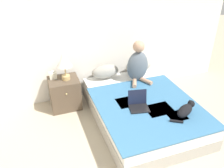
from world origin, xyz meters
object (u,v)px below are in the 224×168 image
object	(u,v)px
pillow_near	(105,71)
cat_tabby	(186,110)
bed	(142,110)
table_lamp	(64,61)
pillow_far	(138,66)
tissue_box	(53,75)
laptop_open	(138,104)
nightstand	(65,93)
person_sitting	(138,64)

from	to	relation	value
pillow_near	cat_tabby	bearing A→B (deg)	-63.46
bed	table_lamp	world-z (taller)	table_lamp
pillow_far	tissue_box	size ratio (longest dim) A/B	3.58
laptop_open	tissue_box	distance (m)	1.54
cat_tabby	pillow_near	bearing A→B (deg)	88.85
pillow_near	cat_tabby	xyz separation A→B (m)	(0.72, -1.44, -0.05)
laptop_open	tissue_box	world-z (taller)	tissue_box
pillow_far	nightstand	size ratio (longest dim) A/B	0.92
person_sitting	nightstand	world-z (taller)	person_sitting
table_lamp	nightstand	bearing A→B (deg)	170.17
table_lamp	pillow_near	bearing A→B (deg)	7.22
cat_tabby	table_lamp	world-z (taller)	table_lamp
laptop_open	nightstand	size ratio (longest dim) A/B	0.60
person_sitting	table_lamp	bearing A→B (deg)	171.32
pillow_near	table_lamp	size ratio (longest dim) A/B	1.04
laptop_open	pillow_near	bearing A→B (deg)	109.88
cat_tabby	laptop_open	xyz separation A→B (m)	(-0.55, 0.39, -0.03)
pillow_far	laptop_open	bearing A→B (deg)	-114.68
bed	table_lamp	bearing A→B (deg)	143.04
nightstand	laptop_open	bearing A→B (deg)	-45.84
tissue_box	pillow_far	bearing A→B (deg)	-0.82
table_lamp	laptop_open	bearing A→B (deg)	-47.10
pillow_near	table_lamp	bearing A→B (deg)	-172.78
pillow_far	cat_tabby	world-z (taller)	pillow_far
person_sitting	cat_tabby	xyz separation A→B (m)	(0.21, -1.16, -0.23)
pillow_far	pillow_near	bearing A→B (deg)	180.00
cat_tabby	laptop_open	bearing A→B (deg)	117.30
cat_tabby	nightstand	distance (m)	2.03
tissue_box	laptop_open	bearing A→B (deg)	-44.61
pillow_near	tissue_box	bearing A→B (deg)	178.60
cat_tabby	tissue_box	size ratio (longest dim) A/B	3.53
cat_tabby	table_lamp	xyz separation A→B (m)	(-1.45, 1.35, 0.40)
pillow_far	tissue_box	distance (m)	1.58
pillow_far	person_sitting	world-z (taller)	person_sitting
cat_tabby	laptop_open	distance (m)	0.67
pillow_near	table_lamp	distance (m)	0.81
tissue_box	bed	bearing A→B (deg)	-35.95
person_sitting	table_lamp	xyz separation A→B (m)	(-1.23, 0.19, 0.16)
bed	table_lamp	distance (m)	1.48
pillow_near	pillow_far	size ratio (longest dim) A/B	1.00
pillow_far	table_lamp	world-z (taller)	table_lamp
pillow_near	tissue_box	size ratio (longest dim) A/B	3.58
pillow_near	laptop_open	distance (m)	1.07
person_sitting	tissue_box	world-z (taller)	person_sitting
cat_tabby	table_lamp	size ratio (longest dim) A/B	1.03
tissue_box	pillow_near	bearing A→B (deg)	-1.40
pillow_far	table_lamp	distance (m)	1.43
bed	person_sitting	xyz separation A→B (m)	(0.18, 0.60, 0.52)
pillow_near	nightstand	xyz separation A→B (m)	(-0.77, -0.08, -0.25)
person_sitting	table_lamp	size ratio (longest dim) A/B	1.53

